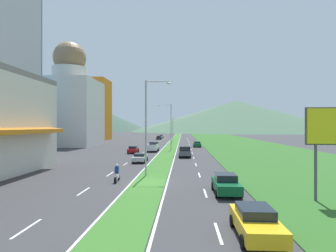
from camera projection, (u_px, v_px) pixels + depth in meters
The scene contains 51 objects.
ground_plane at pixel (149, 183), 25.88m from camera, with size 600.00×600.00×0.00m, color #38383A.
grass_median at pixel (173, 143), 85.78m from camera, with size 3.20×240.00×0.06m, color #387028.
grass_verge_right at pixel (238, 143), 84.59m from camera, with size 24.00×240.00×0.06m, color #2D6023.
lane_dash_left_1 at pixel (27, 228), 14.33m from camera, with size 0.16×2.80×0.01m, color silver.
lane_dash_left_2 at pixel (84, 191), 22.45m from camera, with size 0.16×2.80×0.01m, color silver.
lane_dash_left_3 at pixel (110, 174), 30.57m from camera, with size 0.16×2.80×0.01m, color silver.
lane_dash_left_4 at pixel (125, 164), 38.69m from camera, with size 0.16×2.80×0.01m, color silver.
lane_dash_left_5 at pixel (135, 157), 46.81m from camera, with size 0.16×2.80×0.01m, color silver.
lane_dash_left_6 at pixel (143, 153), 54.94m from camera, with size 0.16×2.80×0.01m, color silver.
lane_dash_left_7 at pixel (148, 149), 63.06m from camera, with size 0.16×2.80×0.01m, color silver.
lane_dash_left_8 at pixel (152, 147), 71.18m from camera, with size 0.16×2.80×0.01m, color silver.
lane_dash_left_9 at pixel (155, 145), 79.30m from camera, with size 0.16×2.80×0.01m, color silver.
lane_dash_left_10 at pixel (158, 143), 87.42m from camera, with size 0.16×2.80×0.01m, color silver.
lane_dash_left_11 at pixel (160, 141), 95.54m from camera, with size 0.16×2.80×0.01m, color silver.
lane_dash_left_12 at pixel (162, 140), 103.67m from camera, with size 0.16×2.80×0.01m, color silver.
lane_dash_left_13 at pixel (163, 139), 111.79m from camera, with size 0.16×2.80×0.01m, color silver.
lane_dash_left_14 at pixel (165, 138), 119.91m from camera, with size 0.16×2.80×0.01m, color silver.
lane_dash_right_1 at pixel (218, 233), 13.74m from camera, with size 0.16×2.80×0.01m, color silver.
lane_dash_right_2 at pixel (205, 193), 21.86m from camera, with size 0.16×2.80×0.01m, color silver.
lane_dash_right_3 at pixel (199, 175), 29.98m from camera, with size 0.16×2.80×0.01m, color silver.
lane_dash_right_4 at pixel (196, 165), 38.11m from camera, with size 0.16×2.80×0.01m, color silver.
lane_dash_right_5 at pixel (194, 158), 46.23m from camera, with size 0.16×2.80×0.01m, color silver.
lane_dash_right_6 at pixel (192, 153), 54.35m from camera, with size 0.16×2.80×0.01m, color silver.
lane_dash_right_7 at pixel (191, 150), 62.47m from camera, with size 0.16×2.80×0.01m, color silver.
lane_dash_right_8 at pixel (190, 147), 70.59m from camera, with size 0.16×2.80×0.01m, color silver.
lane_dash_right_9 at pixel (189, 145), 78.71m from camera, with size 0.16×2.80×0.01m, color silver.
lane_dash_right_10 at pixel (189, 143), 86.84m from camera, with size 0.16×2.80×0.01m, color silver.
lane_dash_right_11 at pixel (188, 142), 94.96m from camera, with size 0.16×2.80×0.01m, color silver.
lane_dash_right_12 at pixel (188, 140), 103.08m from camera, with size 0.16×2.80×0.01m, color silver.
lane_dash_right_13 at pixel (188, 139), 111.20m from camera, with size 0.16×2.80×0.01m, color silver.
lane_dash_right_14 at pixel (187, 138), 119.32m from camera, with size 0.16×2.80×0.01m, color silver.
edge_line_median_left at pixel (168, 143), 85.88m from camera, with size 0.16×240.00×0.01m, color silver.
edge_line_median_right at pixel (179, 143), 85.68m from camera, with size 0.16×240.00×0.01m, color silver.
domed_building at pixel (70, 103), 75.17m from camera, with size 15.39×15.39×29.22m.
midrise_colored at pixel (92, 110), 106.30m from camera, with size 12.57×12.57×24.07m, color orange.
hill_far_left at pixel (93, 118), 296.11m from camera, with size 126.61×126.61×28.61m, color #3D5647.
hill_far_center at pixel (215, 119), 276.83m from camera, with size 174.35×174.35×26.15m, color #516B56.
hill_far_right at pixel (235, 116), 285.29m from camera, with size 223.79×223.79×32.72m, color #47664C.
street_lamp_near at pixel (148, 122), 29.32m from camera, with size 2.89×0.28×10.55m.
street_lamp_mid at pixel (170, 124), 60.79m from camera, with size 3.23×0.50×10.54m.
street_lamp_far at pixel (174, 128), 92.37m from camera, with size 2.82×0.28×8.15m.
car_0 at pixel (256, 222), 13.24m from camera, with size 2.02×4.32×1.48m.
car_1 at pixel (159, 138), 109.12m from camera, with size 1.95×4.58×1.55m.
car_2 at pixel (133, 150), 54.18m from camera, with size 1.87×4.20×1.47m.
car_3 at pixel (197, 144), 70.16m from camera, with size 1.98×4.06×1.47m.
car_4 at pixel (140, 157), 40.82m from camera, with size 1.96×4.62×1.35m.
car_5 at pixel (161, 136), 123.82m from camera, with size 1.85×4.48×1.50m.
car_6 at pixel (226, 184), 21.74m from camera, with size 2.04×4.36×1.59m.
pickup_truck_0 at pixel (185, 151), 47.59m from camera, with size 2.18×5.40×2.00m.
pickup_truck_1 at pixel (153, 147), 58.11m from camera, with size 2.18×5.40×2.00m.
motorcycle_rider at pixel (117, 174), 26.26m from camera, with size 0.36×2.00×1.80m.
Camera 1 is at (3.30, -25.73, 5.51)m, focal length 28.51 mm.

